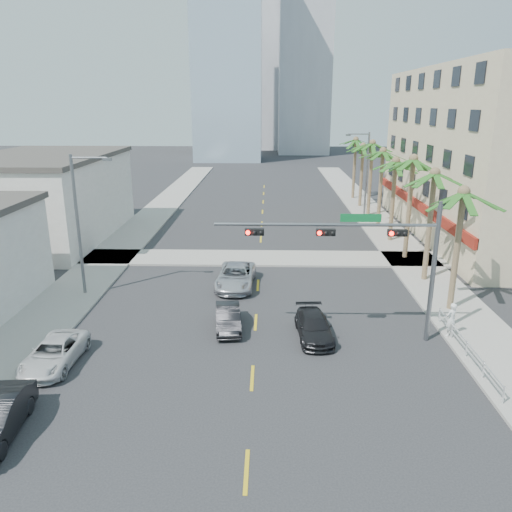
% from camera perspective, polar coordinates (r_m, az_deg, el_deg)
% --- Properties ---
extents(ground, '(260.00, 260.00, 0.00)m').
position_cam_1_polar(ground, '(19.94, -0.83, -19.67)').
color(ground, '#262628').
rests_on(ground, ground).
extents(sidewalk_right, '(4.00, 120.00, 0.15)m').
position_cam_1_polar(sidewalk_right, '(39.52, 18.03, -1.23)').
color(sidewalk_right, gray).
rests_on(sidewalk_right, ground).
extents(sidewalk_left, '(4.00, 120.00, 0.15)m').
position_cam_1_polar(sidewalk_left, '(39.93, -17.13, -0.96)').
color(sidewalk_left, gray).
rests_on(sidewalk_left, ground).
extents(sidewalk_cross, '(80.00, 4.00, 0.15)m').
position_cam_1_polar(sidewalk_cross, '(39.77, 0.41, -0.24)').
color(sidewalk_cross, gray).
rests_on(sidewalk_cross, ground).
extents(building_right, '(15.25, 28.00, 15.00)m').
position_cam_1_polar(building_right, '(50.85, 26.69, 10.32)').
color(building_right, '#C7AF8C').
rests_on(building_right, ground).
extents(building_left_far, '(11.00, 18.00, 7.20)m').
position_cam_1_polar(building_left_far, '(49.08, -22.98, 5.98)').
color(building_left_far, beige).
rests_on(building_left_far, ground).
extents(tower_far_left, '(14.00, 14.00, 48.00)m').
position_cam_1_polar(tower_far_left, '(111.95, -3.27, 23.27)').
color(tower_far_left, '#99B2C6').
rests_on(tower_far_left, ground).
extents(tower_far_right, '(12.00, 12.00, 60.00)m').
position_cam_1_polar(tower_far_right, '(127.52, 5.73, 25.18)').
color(tower_far_right, '#ADADB2').
rests_on(tower_far_right, ground).
extents(tower_far_center, '(16.00, 16.00, 42.00)m').
position_cam_1_polar(tower_far_center, '(141.30, -0.04, 20.79)').
color(tower_far_center, '#ADADB2').
rests_on(tower_far_center, ground).
extents(traffic_signal_mast, '(11.12, 0.54, 7.20)m').
position_cam_1_polar(traffic_signal_mast, '(25.40, 13.00, 0.95)').
color(traffic_signal_mast, slate).
rests_on(traffic_signal_mast, ground).
extents(palm_tree_0, '(4.80, 4.80, 7.80)m').
position_cam_1_polar(palm_tree_0, '(30.40, 22.65, 6.61)').
color(palm_tree_0, brown).
rests_on(palm_tree_0, ground).
extents(palm_tree_1, '(4.80, 4.80, 8.16)m').
position_cam_1_polar(palm_tree_1, '(35.20, 19.76, 8.76)').
color(palm_tree_1, brown).
rests_on(palm_tree_1, ground).
extents(palm_tree_2, '(4.80, 4.80, 8.52)m').
position_cam_1_polar(palm_tree_2, '(40.10, 17.55, 10.38)').
color(palm_tree_2, brown).
rests_on(palm_tree_2, ground).
extents(palm_tree_3, '(4.80, 4.80, 7.80)m').
position_cam_1_polar(palm_tree_3, '(45.17, 15.70, 10.32)').
color(palm_tree_3, brown).
rests_on(palm_tree_3, ground).
extents(palm_tree_4, '(4.80, 4.80, 8.16)m').
position_cam_1_polar(palm_tree_4, '(50.17, 14.31, 11.44)').
color(palm_tree_4, brown).
rests_on(palm_tree_4, ground).
extents(palm_tree_5, '(4.80, 4.80, 8.52)m').
position_cam_1_polar(palm_tree_5, '(55.21, 13.17, 12.36)').
color(palm_tree_5, brown).
rests_on(palm_tree_5, ground).
extents(palm_tree_6, '(4.80, 4.80, 7.80)m').
position_cam_1_polar(palm_tree_6, '(60.35, 12.15, 12.13)').
color(palm_tree_6, brown).
rests_on(palm_tree_6, ground).
extents(palm_tree_7, '(4.80, 4.80, 8.16)m').
position_cam_1_polar(palm_tree_7, '(65.43, 11.35, 12.84)').
color(palm_tree_7, brown).
rests_on(palm_tree_7, ground).
extents(streetlight_left, '(2.55, 0.25, 9.00)m').
position_cam_1_polar(streetlight_left, '(32.88, -19.43, 4.05)').
color(streetlight_left, slate).
rests_on(streetlight_left, ground).
extents(streetlight_right, '(2.55, 0.25, 9.00)m').
position_cam_1_polar(streetlight_right, '(55.36, 12.36, 9.58)').
color(streetlight_right, slate).
rests_on(streetlight_right, ground).
extents(guardrail, '(0.08, 8.08, 1.00)m').
position_cam_1_polar(guardrail, '(26.49, 22.93, -9.52)').
color(guardrail, silver).
rests_on(guardrail, ground).
extents(car_parked_far, '(2.18, 4.54, 1.25)m').
position_cam_1_polar(car_parked_far, '(25.81, -22.07, -10.25)').
color(car_parked_far, silver).
rests_on(car_parked_far, ground).
extents(car_lane_left, '(1.73, 3.92, 1.25)m').
position_cam_1_polar(car_lane_left, '(27.63, -3.22, -7.08)').
color(car_lane_left, black).
rests_on(car_lane_left, ground).
extents(car_lane_center, '(2.68, 5.38, 1.46)m').
position_cam_1_polar(car_lane_center, '(33.68, -2.34, -2.34)').
color(car_lane_center, silver).
rests_on(car_lane_center, ground).
extents(car_lane_right, '(2.02, 4.35, 1.23)m').
position_cam_1_polar(car_lane_right, '(26.77, 6.63, -8.03)').
color(car_lane_right, black).
rests_on(car_lane_right, ground).
extents(pedestrian, '(0.80, 0.71, 1.84)m').
position_cam_1_polar(pedestrian, '(28.24, 21.41, -6.78)').
color(pedestrian, white).
rests_on(pedestrian, sidewalk_right).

